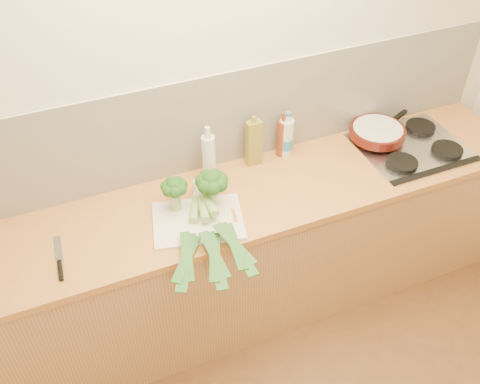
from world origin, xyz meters
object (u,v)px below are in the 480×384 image
at_px(gas_hob, 412,146).
at_px(chopping_board, 198,221).
at_px(chefs_knife, 60,265).
at_px(skillet, 378,131).

xyz_separation_m(gas_hob, chopping_board, (-1.30, -0.09, -0.01)).
relative_size(gas_hob, chopping_board, 1.35).
bearing_deg(chopping_board, chefs_knife, -164.20).
bearing_deg(chopping_board, skillet, 24.47).
distance_m(gas_hob, chopping_board, 1.31).
bearing_deg(chopping_board, gas_hob, 17.26).
relative_size(chefs_knife, skillet, 0.65).
bearing_deg(skillet, chopping_board, 168.16).
height_order(chopping_board, skillet, skillet).
distance_m(gas_hob, chefs_knife, 1.96).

